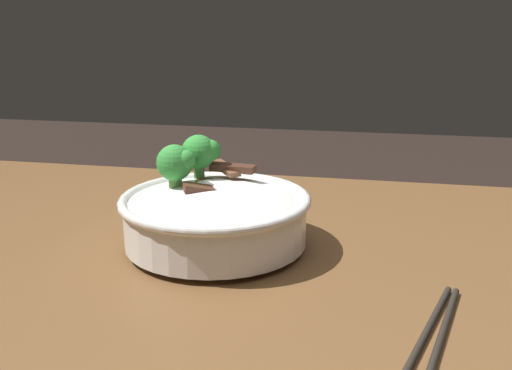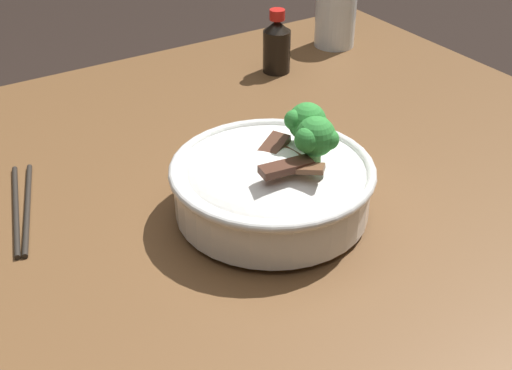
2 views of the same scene
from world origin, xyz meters
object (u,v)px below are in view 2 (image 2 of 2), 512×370
Objects in this scene: drinking_glass at (335,21)px; soy_sauce_bottle at (277,45)px; rice_bowl at (274,180)px; chopsticks_pair at (22,208)px.

soy_sauce_bottle reaches higher than drinking_glass.
rice_bowl reaches higher than chopsticks_pair.
rice_bowl is at bearing 55.87° from soy_sauce_bottle.
chopsticks_pair is (0.26, -0.18, -0.05)m from rice_bowl.
chopsticks_pair is at bearing 20.58° from soy_sauce_bottle.
soy_sauce_bottle is (-0.52, -0.19, 0.05)m from chopsticks_pair.
drinking_glass is 0.99× the size of soy_sauce_bottle.
rice_bowl is 0.45m from soy_sauce_bottle.
soy_sauce_bottle is at bearing -159.42° from chopsticks_pair.
chopsticks_pair is 0.55m from soy_sauce_bottle.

